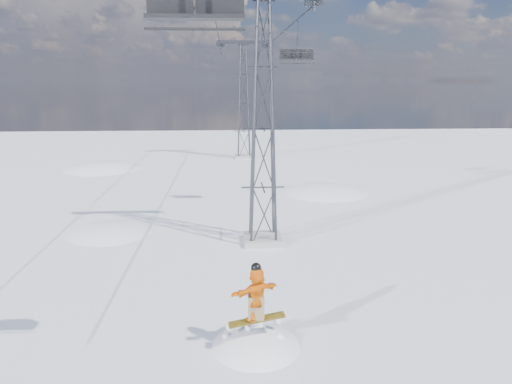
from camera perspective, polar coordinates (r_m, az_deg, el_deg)
ground at (r=15.07m, az=0.10°, el=-16.79°), size 120.00×120.00×0.00m
snow_terrain at (r=38.50m, az=-9.29°, el=-13.07°), size 39.00×37.00×22.00m
lift_tower_near at (r=21.13m, az=0.90°, el=7.79°), size 5.20×1.80×11.43m
lift_tower_far at (r=46.04m, az=-1.55°, el=11.00°), size 5.20×1.80×11.43m
haul_cables at (r=32.65m, az=-0.72°, el=19.34°), size 4.46×51.00×0.06m
lift_chair_near at (r=9.29m, az=-7.59°, el=22.00°), size 1.85×0.53×2.30m
lift_chair_mid at (r=26.00m, az=5.13°, el=16.64°), size 1.86×0.54×2.31m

